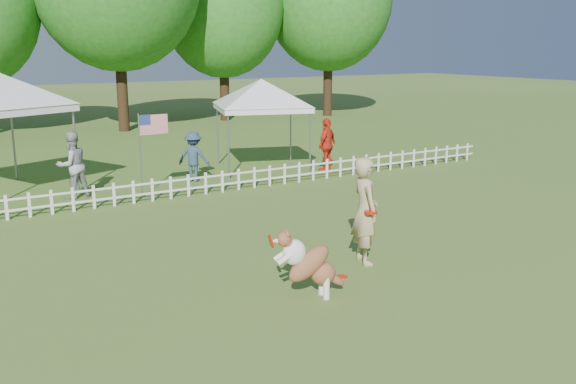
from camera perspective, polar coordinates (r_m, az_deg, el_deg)
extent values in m
plane|color=#3E6820|center=(11.28, 4.24, -7.56)|extent=(120.00, 120.00, 0.00)
imported|color=tan|center=(11.79, 6.87, -1.65)|extent=(0.65, 0.82, 1.99)
cylinder|color=red|center=(11.29, 4.81, -7.50)|extent=(0.26, 0.26, 0.02)
imported|color=#9B9A9F|center=(17.71, -18.64, 2.28)|extent=(0.99, 0.86, 1.75)
imported|color=navy|center=(19.08, -8.38, 3.13)|extent=(1.06, 1.05, 1.47)
imported|color=red|center=(20.44, 3.48, 4.21)|extent=(1.08, 0.83, 1.70)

